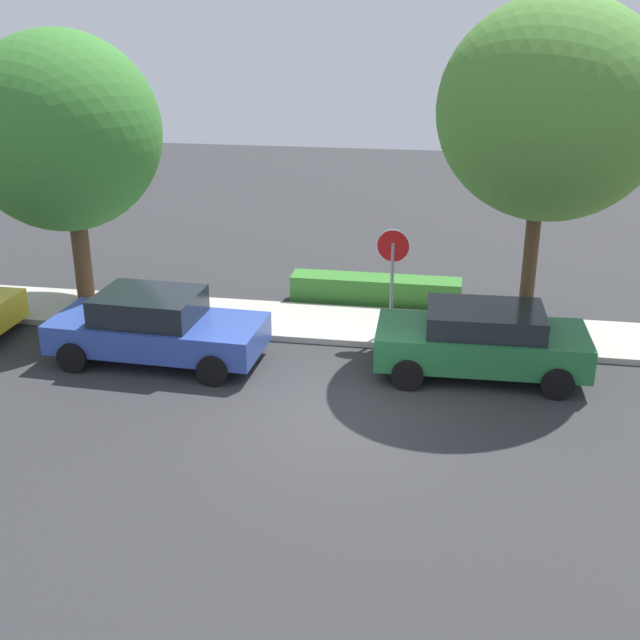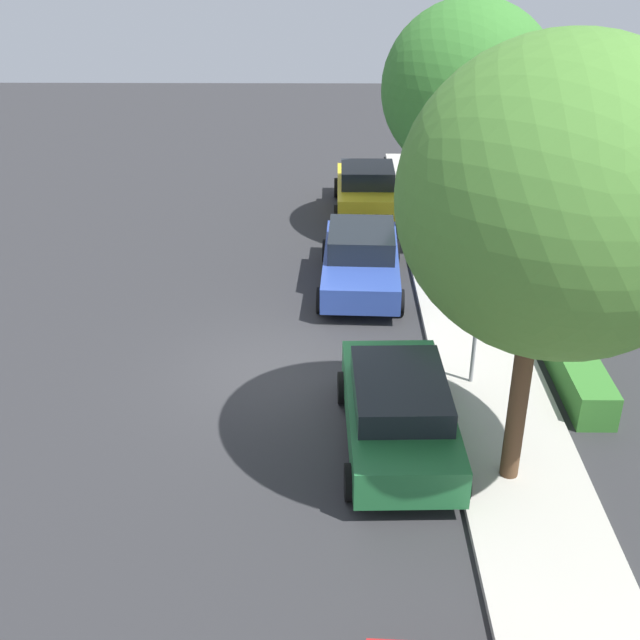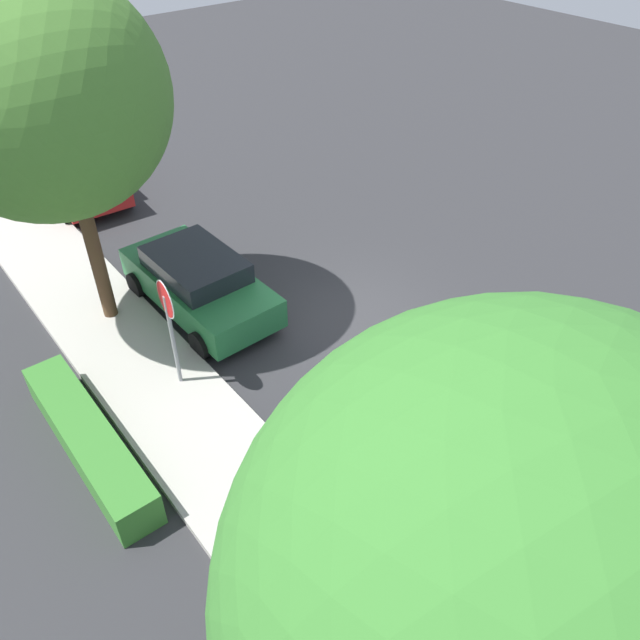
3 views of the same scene
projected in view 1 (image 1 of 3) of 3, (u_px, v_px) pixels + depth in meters
The scene contains 8 objects.
ground_plane at pixel (344, 420), 14.86m from camera, with size 60.00×60.00×0.00m, color #2D2D30.
sidewalk_curb at pixel (371, 326), 18.98m from camera, with size 32.00×2.23×0.14m, color #B2ADA3.
stop_sign at pixel (393, 264), 17.89m from camera, with size 0.76×0.09×2.57m.
parked_car_green at pixel (482, 340), 16.42m from camera, with size 4.32×2.16×1.46m.
parked_car_blue at pixel (156, 327), 17.10m from camera, with size 4.58×2.25×1.51m.
street_tree_near_corner at pixel (62, 132), 18.95m from camera, with size 4.69×4.69×6.72m.
street_tree_mid_block at pixel (552, 110), 16.49m from camera, with size 4.76×4.76×7.45m.
front_yard_hedge at pixel (376, 291), 20.45m from camera, with size 4.31×0.77×0.73m.
Camera 1 is at (1.77, -13.03, 7.17)m, focal length 45.00 mm.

